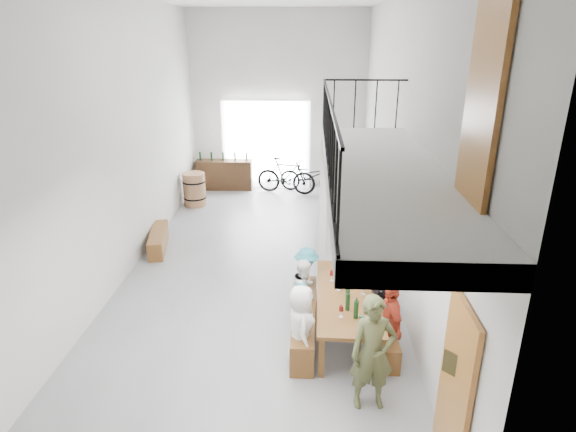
# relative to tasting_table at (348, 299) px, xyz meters

# --- Properties ---
(floor) EXTENTS (12.00, 12.00, 0.00)m
(floor) POSITION_rel_tasting_table_xyz_m (-1.69, 2.43, -0.71)
(floor) COLOR slate
(floor) RESTS_ON ground
(room_walls) EXTENTS (12.00, 12.00, 12.00)m
(room_walls) POSITION_rel_tasting_table_xyz_m (-1.69, 2.43, 2.85)
(room_walls) COLOR silver
(room_walls) RESTS_ON ground
(gateway_portal) EXTENTS (2.80, 0.08, 2.80)m
(gateway_portal) POSITION_rel_tasting_table_xyz_m (-2.09, 8.37, 0.69)
(gateway_portal) COLOR white
(gateway_portal) RESTS_ON ground
(right_wall_decor) EXTENTS (0.07, 8.28, 5.07)m
(right_wall_decor) POSITION_rel_tasting_table_xyz_m (1.01, 0.57, 1.04)
(right_wall_decor) COLOR #A7692A
(right_wall_decor) RESTS_ON ground
(balcony) EXTENTS (1.52, 5.62, 4.00)m
(balcony) POSITION_rel_tasting_table_xyz_m (0.29, -0.69, 2.26)
(balcony) COLOR silver
(balcony) RESTS_ON ground
(tasting_table) EXTENTS (1.04, 2.46, 0.79)m
(tasting_table) POSITION_rel_tasting_table_xyz_m (0.00, 0.00, 0.00)
(tasting_table) COLOR brown
(tasting_table) RESTS_ON ground
(bench_inner) EXTENTS (0.40, 2.26, 0.52)m
(bench_inner) POSITION_rel_tasting_table_xyz_m (-0.70, 0.00, -0.45)
(bench_inner) COLOR brown
(bench_inner) RESTS_ON ground
(bench_wall) EXTENTS (0.29, 1.83, 0.42)m
(bench_wall) POSITION_rel_tasting_table_xyz_m (0.59, -0.10, -0.50)
(bench_wall) COLOR brown
(bench_wall) RESTS_ON ground
(tableware) EXTENTS (0.61, 1.46, 0.35)m
(tableware) POSITION_rel_tasting_table_xyz_m (0.02, -0.20, 0.21)
(tableware) COLOR black
(tableware) RESTS_ON tasting_table
(side_bench) EXTENTS (0.63, 1.58, 0.43)m
(side_bench) POSITION_rel_tasting_table_xyz_m (-4.19, 3.33, -0.49)
(side_bench) COLOR brown
(side_bench) RESTS_ON ground
(oak_barrel) EXTENTS (0.66, 0.66, 0.97)m
(oak_barrel) POSITION_rel_tasting_table_xyz_m (-4.04, 6.43, -0.22)
(oak_barrel) COLOR #92643F
(oak_barrel) RESTS_ON ground
(serving_counter) EXTENTS (1.81, 0.56, 0.95)m
(serving_counter) POSITION_rel_tasting_table_xyz_m (-3.44, 8.08, -0.23)
(serving_counter) COLOR #3C2712
(serving_counter) RESTS_ON ground
(counter_bottles) EXTENTS (1.56, 0.11, 0.28)m
(counter_bottles) POSITION_rel_tasting_table_xyz_m (-3.44, 8.06, 0.38)
(counter_bottles) COLOR black
(counter_bottles) RESTS_ON serving_counter
(guest_left_a) EXTENTS (0.51, 0.71, 1.33)m
(guest_left_a) POSITION_rel_tasting_table_xyz_m (-0.75, -0.77, -0.04)
(guest_left_a) COLOR white
(guest_left_a) RESTS_ON ground
(guest_left_b) EXTENTS (0.32, 0.43, 1.10)m
(guest_left_b) POSITION_rel_tasting_table_xyz_m (-0.72, -0.23, -0.16)
(guest_left_b) COLOR #267280
(guest_left_b) RESTS_ON ground
(guest_left_c) EXTENTS (0.63, 0.70, 1.17)m
(guest_left_c) POSITION_rel_tasting_table_xyz_m (-0.71, 0.43, -0.12)
(guest_left_c) COLOR white
(guest_left_c) RESTS_ON ground
(guest_left_d) EXTENTS (0.53, 0.82, 1.20)m
(guest_left_d) POSITION_rel_tasting_table_xyz_m (-0.68, 0.85, -0.11)
(guest_left_d) COLOR #267280
(guest_left_d) RESTS_ON ground
(guest_right_a) EXTENTS (0.49, 0.82, 1.31)m
(guest_right_a) POSITION_rel_tasting_table_xyz_m (0.59, -0.59, -0.05)
(guest_right_a) COLOR #A52F1C
(guest_right_a) RESTS_ON ground
(guest_right_b) EXTENTS (0.36, 0.97, 1.02)m
(guest_right_b) POSITION_rel_tasting_table_xyz_m (0.53, 0.08, -0.19)
(guest_right_b) COLOR black
(guest_right_b) RESTS_ON ground
(guest_right_c) EXTENTS (0.47, 0.59, 1.05)m
(guest_right_c) POSITION_rel_tasting_table_xyz_m (0.63, 0.70, -0.18)
(guest_right_c) COLOR white
(guest_right_c) RESTS_ON ground
(host_standing) EXTENTS (0.65, 0.47, 1.65)m
(host_standing) POSITION_rel_tasting_table_xyz_m (0.21, -1.58, 0.12)
(host_standing) COLOR #494E2C
(host_standing) RESTS_ON ground
(potted_plant) EXTENTS (0.51, 0.47, 0.48)m
(potted_plant) POSITION_rel_tasting_table_xyz_m (0.76, 2.92, -0.47)
(potted_plant) COLOR #1E471B
(potted_plant) RESTS_ON ground
(bicycle_near) EXTENTS (2.08, 1.18, 1.04)m
(bicycle_near) POSITION_rel_tasting_table_xyz_m (-0.66, 7.87, -0.19)
(bicycle_near) COLOR black
(bicycle_near) RESTS_ON ground
(bicycle_far) EXTENTS (1.97, 0.95, 1.14)m
(bicycle_far) POSITION_rel_tasting_table_xyz_m (-1.41, 7.71, -0.14)
(bicycle_far) COLOR black
(bicycle_far) RESTS_ON ground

